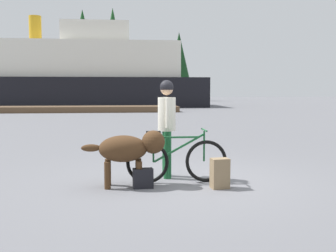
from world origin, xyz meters
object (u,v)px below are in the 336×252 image
Objects in this scene: handbag_pannier at (143,178)px; backpack at (220,173)px; bicycle at (176,160)px; dog at (129,149)px; ferry_boat at (71,76)px; person_cyclist at (167,119)px.

backpack is at bearing -7.41° from handbag_pannier.
bicycle is at bearing 28.07° from handbag_pannier.
dog is 33.05m from ferry_boat.
bicycle is 0.07× the size of ferry_boat.
bicycle is 3.56× the size of backpack.
ferry_boat reaches higher than handbag_pannier.
ferry_boat is (-5.43, 31.98, 1.79)m from person_cyclist.
backpack is (1.44, -0.29, -0.38)m from dog.
handbag_pannier is at bearing 172.59° from backpack.
bicycle is 0.85m from dog.
person_cyclist is at bearing 58.84° from handbag_pannier.
dog is 0.53m from handbag_pannier.
dog reaches higher than backpack.
dog reaches higher than bicycle.
person_cyclist is 1.29m from handbag_pannier.
ferry_boat reaches higher than backpack.
person_cyclist is 3.61× the size of backpack.
person_cyclist is at bearing 128.76° from backpack.
ferry_boat is at bearing 99.63° from person_cyclist.
person_cyclist is 5.49× the size of handbag_pannier.
bicycle is 0.99× the size of person_cyclist.
backpack is (0.76, -0.94, -0.82)m from person_cyclist.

